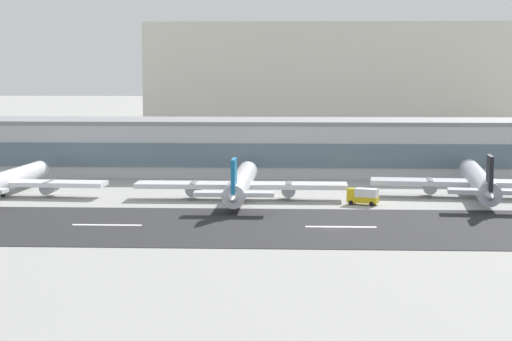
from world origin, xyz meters
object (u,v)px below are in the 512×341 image
object	(u,v)px
distant_hotel_block	(336,80)
service_box_truck_1	(363,196)
airliner_navy_tail_gate_0	(3,182)
airliner_blue_tail_gate_1	(241,184)
airliner_black_tail_gate_2	(479,182)
terminal_building	(258,146)

from	to	relation	value
distant_hotel_block	service_box_truck_1	bearing A→B (deg)	-90.55
distant_hotel_block	airliner_navy_tail_gate_0	distance (m)	186.98
airliner_blue_tail_gate_1	airliner_black_tail_gate_2	bearing A→B (deg)	-83.99
airliner_navy_tail_gate_0	service_box_truck_1	distance (m)	74.60
terminal_building	airliner_blue_tail_gate_1	xyz separation A→B (m)	(-1.44, -46.77, -3.63)
airliner_navy_tail_gate_0	airliner_blue_tail_gate_1	world-z (taller)	airliner_blue_tail_gate_1
terminal_building	airliner_black_tail_gate_2	xyz separation A→B (m)	(47.51, -41.90, -3.49)
distant_hotel_block	airliner_black_tail_gate_2	distance (m)	170.16
distant_hotel_block	service_box_truck_1	size ratio (longest dim) A/B	22.77
terminal_building	airliner_blue_tail_gate_1	world-z (taller)	terminal_building
airliner_black_tail_gate_2	service_box_truck_1	size ratio (longest dim) A/B	7.90
airliner_blue_tail_gate_1	service_box_truck_1	bearing A→B (deg)	-102.03
airliner_blue_tail_gate_1	service_box_truck_1	distance (m)	25.00
distant_hotel_block	airliner_navy_tail_gate_0	world-z (taller)	distant_hotel_block
terminal_building	airliner_black_tail_gate_2	world-z (taller)	terminal_building
airliner_navy_tail_gate_0	airliner_black_tail_gate_2	size ratio (longest dim) A/B	0.92
terminal_building	airliner_navy_tail_gate_0	xyz separation A→B (m)	(-51.22, -44.16, -3.78)
airliner_black_tail_gate_2	airliner_blue_tail_gate_1	bearing A→B (deg)	101.26
airliner_blue_tail_gate_1	service_box_truck_1	world-z (taller)	airliner_blue_tail_gate_1
airliner_navy_tail_gate_0	service_box_truck_1	bearing A→B (deg)	-92.56
terminal_building	airliner_navy_tail_gate_0	distance (m)	67.74
airliner_black_tail_gate_2	terminal_building	bearing A→B (deg)	54.17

